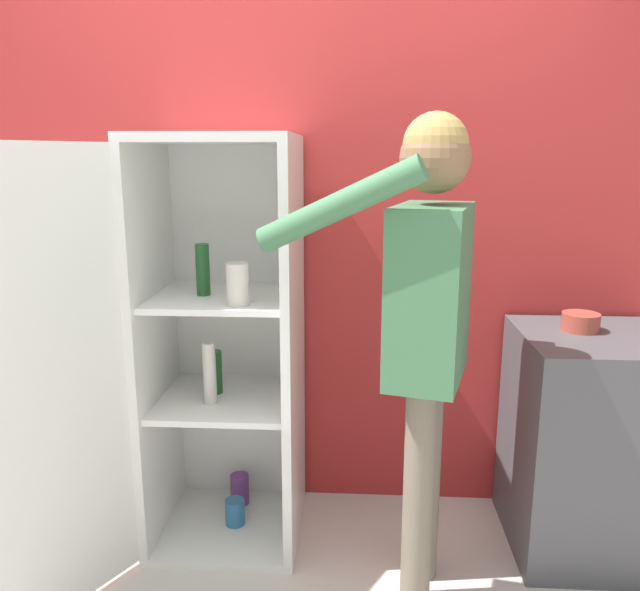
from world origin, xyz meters
The scene contains 5 objects.
wall_back centered at (0.00, 0.98, 1.27)m, with size 7.00×0.06×2.55m.
refrigerator centered at (-0.37, 0.56, 0.82)m, with size 0.93×1.10×1.65m.
person centered at (0.50, 0.31, 1.10)m, with size 0.74×0.53×1.71m.
counter centered at (1.21, 0.63, 0.45)m, with size 0.59×0.60×0.90m.
bowl centered at (1.15, 0.69, 0.93)m, with size 0.15×0.15×0.07m.
Camera 1 is at (0.27, -1.74, 1.58)m, focal length 35.00 mm.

